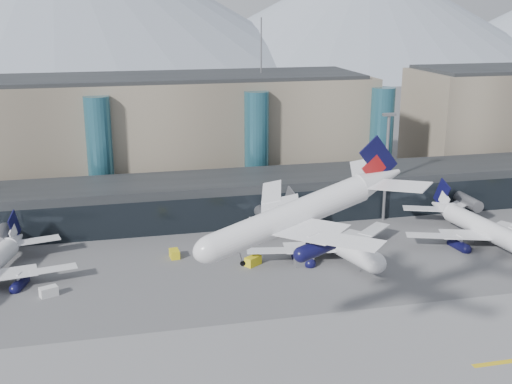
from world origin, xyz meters
TOP-DOWN VIEW (x-y plane):
  - ground at (0.00, 0.00)m, footprint 900.00×900.00m
  - runway_strip at (0.00, -15.00)m, footprint 400.00×40.00m
  - runway_markings at (-0.00, -15.00)m, footprint 128.00×1.00m
  - concourse at (-0.02, 57.73)m, footprint 170.00×27.00m
  - terminal_main at (-25.00, 90.00)m, footprint 130.00×30.00m
  - teal_towers at (-14.99, 74.01)m, footprint 116.40×19.40m
  - mountain_ridge at (15.97, 380.00)m, footprint 910.00×400.00m
  - lightmast_mid at (30.00, 48.00)m, footprint 3.00×1.20m
  - hero_jet at (-7.09, -9.44)m, footprint 32.27×31.89m
  - jet_parked_mid at (9.43, 32.45)m, footprint 35.83×37.40m
  - jet_parked_right at (44.32, 31.51)m, footprint 36.41×36.33m
  - veh_a at (-44.46, 22.42)m, footprint 3.47×2.74m
  - veh_b at (-21.01, 35.33)m, footprint 2.00×3.02m
  - veh_c at (3.37, 25.57)m, footprint 3.70×1.99m
  - veh_d at (47.86, 44.45)m, footprint 3.19×3.47m
  - veh_g at (13.55, 33.84)m, footprint 2.87×2.67m
  - veh_h at (-6.34, 27.92)m, footprint 3.70×3.35m

SIDE VIEW (x-z plane):
  - ground at x=0.00m, z-range 0.00..0.00m
  - runway_strip at x=0.00m, z-range 0.00..0.04m
  - runway_markings at x=0.00m, z-range 0.04..0.06m
  - veh_g at x=13.55m, z-range 0.00..1.46m
  - veh_b at x=-21.01m, z-range 0.00..1.67m
  - veh_a at x=-44.46m, z-range 0.00..1.71m
  - veh_d at x=47.86m, z-range 0.00..1.77m
  - veh_h at x=-6.34m, z-range 0.00..1.83m
  - veh_c at x=3.37m, z-range 0.00..2.04m
  - jet_parked_right at x=44.32m, z-range -1.44..10.37m
  - jet_parked_mid at x=9.43m, z-range -1.46..10.54m
  - concourse at x=-0.02m, z-range -0.03..9.97m
  - teal_towers at x=-14.99m, z-range -8.99..37.01m
  - lightmast_mid at x=30.00m, z-range 1.62..27.22m
  - terminal_main at x=-25.00m, z-range -0.06..30.94m
  - hero_jet at x=-7.09m, z-range 18.91..29.34m
  - mountain_ridge at x=15.97m, z-range -9.26..100.74m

